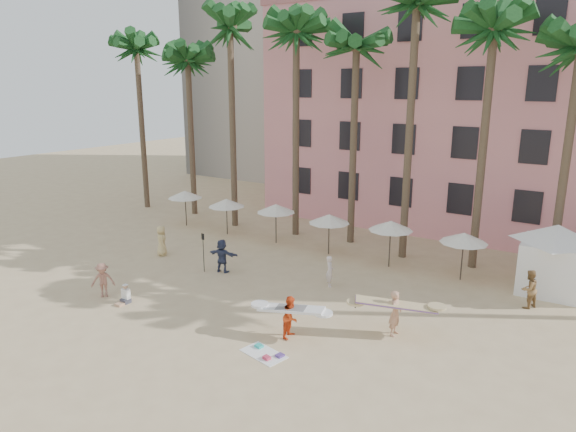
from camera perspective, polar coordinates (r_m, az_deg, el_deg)
The scene contains 11 objects.
ground at distance 21.91m, azimuth -9.51°, elevation -13.44°, with size 120.00×120.00×0.00m, color #D1B789.
pink_hotel at distance 40.59m, azimuth 24.54°, elevation 10.12°, with size 35.00×14.00×16.00m, color pink.
palm_row at distance 31.88m, azimuth 9.82°, elevation 19.29°, with size 44.40×5.40×16.30m.
umbrella_row at distance 32.16m, azimuth 1.48°, elevation 0.34°, with size 22.50×2.70×2.73m.
cabana at distance 28.74m, azimuth 27.53°, elevation -3.62°, with size 4.65×4.65×3.50m.
beach_towel at distance 20.64m, azimuth -2.55°, elevation -15.00°, with size 1.97×1.36×0.14m.
carrier_yellow at distance 22.02m, azimuth 11.86°, elevation -10.26°, with size 3.31×2.10×1.95m.
carrier_white at distance 21.47m, azimuth 0.34°, elevation -10.99°, with size 2.85×1.44×1.78m.
beachgoers at distance 27.29m, azimuth -4.41°, elevation -5.43°, with size 21.06×11.26×1.89m.
paddle at distance 28.73m, azimuth -9.39°, elevation -3.50°, with size 0.18×0.04×2.23m.
seated_man at distance 25.98m, azimuth -17.66°, elevation -8.56°, with size 0.41×0.71×0.92m.
Camera 1 is at (13.41, -14.02, 10.18)m, focal length 32.00 mm.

